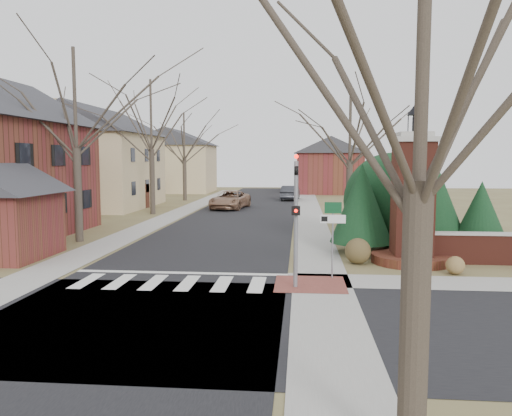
# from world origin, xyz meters

# --- Properties ---
(ground) EXTENTS (120.00, 120.00, 0.00)m
(ground) POSITION_xyz_m (0.00, 0.00, 0.00)
(ground) COLOR brown
(ground) RESTS_ON ground
(main_street) EXTENTS (8.00, 70.00, 0.01)m
(main_street) POSITION_xyz_m (0.00, 22.00, 0.01)
(main_street) COLOR black
(main_street) RESTS_ON ground
(cross_street) EXTENTS (120.00, 8.00, 0.01)m
(cross_street) POSITION_xyz_m (0.00, -3.00, 0.01)
(cross_street) COLOR black
(cross_street) RESTS_ON ground
(crosswalk_zone) EXTENTS (8.00, 2.20, 0.02)m
(crosswalk_zone) POSITION_xyz_m (0.00, 0.80, 0.01)
(crosswalk_zone) COLOR silver
(crosswalk_zone) RESTS_ON ground
(stop_bar) EXTENTS (8.00, 0.35, 0.02)m
(stop_bar) POSITION_xyz_m (0.00, 2.30, 0.01)
(stop_bar) COLOR silver
(stop_bar) RESTS_ON ground
(sidewalk_right_main) EXTENTS (2.00, 60.00, 0.02)m
(sidewalk_right_main) POSITION_xyz_m (5.20, 22.00, 0.01)
(sidewalk_right_main) COLOR gray
(sidewalk_right_main) RESTS_ON ground
(sidewalk_left) EXTENTS (2.00, 60.00, 0.02)m
(sidewalk_left) POSITION_xyz_m (-5.20, 22.00, 0.01)
(sidewalk_left) COLOR gray
(sidewalk_left) RESTS_ON ground
(curb_apron) EXTENTS (2.40, 2.40, 0.02)m
(curb_apron) POSITION_xyz_m (4.80, 1.00, 0.01)
(curb_apron) COLOR brown
(curb_apron) RESTS_ON ground
(traffic_signal_pole) EXTENTS (0.28, 0.41, 4.50)m
(traffic_signal_pole) POSITION_xyz_m (4.30, 0.57, 2.59)
(traffic_signal_pole) COLOR slate
(traffic_signal_pole) RESTS_ON ground
(sign_post) EXTENTS (0.90, 0.07, 2.75)m
(sign_post) POSITION_xyz_m (5.59, 1.99, 1.95)
(sign_post) COLOR slate
(sign_post) RESTS_ON ground
(brick_gate_monument) EXTENTS (3.20, 3.20, 6.47)m
(brick_gate_monument) POSITION_xyz_m (9.00, 4.99, 2.17)
(brick_gate_monument) COLOR #5B251A
(brick_gate_monument) RESTS_ON ground
(house_stucco_left) EXTENTS (9.80, 12.80, 9.28)m
(house_stucco_left) POSITION_xyz_m (-13.50, 27.00, 4.59)
(house_stucco_left) COLOR #C8B585
(house_stucco_left) RESTS_ON ground
(house_distant_left) EXTENTS (10.80, 8.80, 8.53)m
(house_distant_left) POSITION_xyz_m (-12.01, 48.00, 4.25)
(house_distant_left) COLOR #C8B585
(house_distant_left) RESTS_ON ground
(house_distant_right) EXTENTS (8.80, 8.80, 7.30)m
(house_distant_right) POSITION_xyz_m (7.99, 47.99, 3.65)
(house_distant_right) COLOR brown
(house_distant_right) RESTS_ON ground
(evergreen_near) EXTENTS (2.80, 2.80, 4.10)m
(evergreen_near) POSITION_xyz_m (7.20, 7.00, 2.30)
(evergreen_near) COLOR #473D33
(evergreen_near) RESTS_ON ground
(evergreen_mid) EXTENTS (3.40, 3.40, 4.70)m
(evergreen_mid) POSITION_xyz_m (10.50, 8.20, 2.60)
(evergreen_mid) COLOR #473D33
(evergreen_mid) RESTS_ON ground
(evergreen_far) EXTENTS (2.40, 2.40, 3.30)m
(evergreen_far) POSITION_xyz_m (12.50, 7.20, 1.90)
(evergreen_far) COLOR #473D33
(evergreen_far) RESTS_ON ground
(evergreen_mass) EXTENTS (4.80, 4.80, 4.80)m
(evergreen_mass) POSITION_xyz_m (9.00, 9.50, 2.40)
(evergreen_mass) COLOR black
(evergreen_mass) RESTS_ON ground
(bare_tree_0) EXTENTS (8.05, 8.05, 11.15)m
(bare_tree_0) POSITION_xyz_m (-7.00, 9.00, 7.70)
(bare_tree_0) COLOR #473D33
(bare_tree_0) RESTS_ON ground
(bare_tree_1) EXTENTS (8.40, 8.40, 11.64)m
(bare_tree_1) POSITION_xyz_m (-7.00, 22.00, 8.03)
(bare_tree_1) COLOR #473D33
(bare_tree_1) RESTS_ON ground
(bare_tree_2) EXTENTS (7.35, 7.35, 10.19)m
(bare_tree_2) POSITION_xyz_m (-7.50, 35.00, 7.03)
(bare_tree_2) COLOR #473D33
(bare_tree_2) RESTS_ON ground
(bare_tree_3) EXTENTS (7.00, 7.00, 9.70)m
(bare_tree_3) POSITION_xyz_m (7.50, 16.00, 6.69)
(bare_tree_3) COLOR #473D33
(bare_tree_3) RESTS_ON ground
(pickup_truck) EXTENTS (3.31, 5.86, 1.55)m
(pickup_truck) POSITION_xyz_m (-1.60, 26.72, 0.77)
(pickup_truck) COLOR #8D664D
(pickup_truck) RESTS_ON ground
(distant_car) EXTENTS (2.05, 4.73, 1.51)m
(distant_car) POSITION_xyz_m (3.40, 36.53, 0.76)
(distant_car) COLOR #35373D
(distant_car) RESTS_ON ground
(dry_shrub_left) EXTENTS (1.06, 1.06, 1.06)m
(dry_shrub_left) POSITION_xyz_m (6.80, 4.60, 0.53)
(dry_shrub_left) COLOR brown
(dry_shrub_left) RESTS_ON ground
(dry_shrub_right) EXTENTS (0.69, 0.69, 0.69)m
(dry_shrub_right) POSITION_xyz_m (10.19, 3.00, 0.34)
(dry_shrub_right) COLOR brown
(dry_shrub_right) RESTS_ON ground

